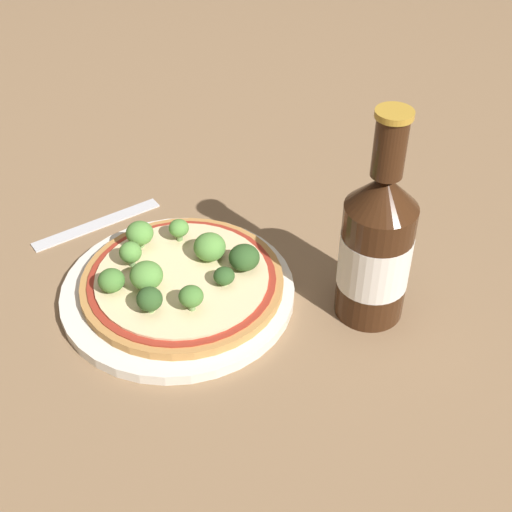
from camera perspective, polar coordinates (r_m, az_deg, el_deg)
The scene contains 15 objects.
ground_plane at distance 0.78m, azimuth -6.87°, elevation -2.67°, with size 3.00×3.00×0.00m, color #846647.
plate at distance 0.77m, azimuth -6.15°, elevation -2.80°, with size 0.25×0.25×0.01m.
pizza at distance 0.76m, azimuth -5.92°, elevation -1.98°, with size 0.22×0.22×0.01m.
broccoli_floret_0 at distance 0.71m, azimuth -8.52°, elevation -3.45°, with size 0.03×0.03×0.03m.
broccoli_floret_1 at distance 0.75m, azimuth -11.50°, elevation -1.93°, with size 0.03×0.03×0.02m.
broccoli_floret_2 at distance 0.77m, azimuth -3.73°, elevation 0.72°, with size 0.03×0.03×0.03m.
broccoli_floret_3 at distance 0.75m, azimuth -0.95°, elevation -0.13°, with size 0.03×0.03×0.03m.
broccoli_floret_4 at distance 0.79m, azimuth -9.29°, elevation 1.80°, with size 0.03×0.03×0.03m.
broccoli_floret_5 at distance 0.80m, azimuth -6.19°, elevation 2.20°, with size 0.02×0.02×0.03m.
broccoli_floret_6 at distance 0.74m, azimuth -2.57°, elevation -1.62°, with size 0.02×0.02×0.02m.
broccoli_floret_7 at distance 0.71m, azimuth -5.22°, elevation -3.26°, with size 0.03×0.03×0.03m.
broccoli_floret_8 at distance 0.74m, azimuth -8.76°, elevation -1.56°, with size 0.03×0.03×0.03m.
broccoli_floret_9 at distance 0.77m, azimuth -10.01°, elevation 0.27°, with size 0.02×0.02×0.03m.
beer_bottle at distance 0.71m, azimuth 9.60°, elevation 0.84°, with size 0.07×0.07×0.23m.
fork at distance 0.89m, azimuth -12.59°, elevation 2.54°, with size 0.04×0.16×0.00m.
Camera 1 is at (0.48, -0.33, 0.52)m, focal length 50.00 mm.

